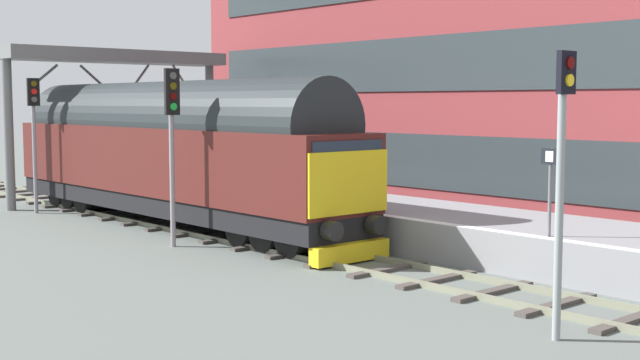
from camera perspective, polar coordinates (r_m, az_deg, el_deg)
ground_plane at (r=22.23m, az=-1.08°, el=-5.06°), size 140.00×140.00×0.00m
track_main at (r=22.22m, az=-1.08°, el=-4.92°), size 2.50×60.00×0.15m
station_platform at (r=24.60m, az=5.33°, el=-2.89°), size 4.00×44.00×1.01m
station_building at (r=28.87m, az=18.42°, el=10.88°), size 4.68×37.43×13.87m
diesel_locomotive at (r=27.45m, az=-10.32°, el=2.05°), size 2.74×17.44×4.68m
signal_post_near at (r=14.39m, az=16.18°, el=1.07°), size 0.44×0.22×4.85m
signal_post_mid at (r=23.32m, az=-10.08°, el=3.28°), size 0.44×0.22×4.93m
signal_post_far at (r=31.71m, az=-18.95°, el=3.42°), size 0.44×0.22×4.87m
platform_number_sign at (r=19.33m, az=15.44°, el=0.12°), size 0.10×0.44×1.98m
waiting_passenger at (r=28.43m, az=-4.53°, el=1.25°), size 0.34×0.51×1.64m
overhead_footbridge at (r=34.77m, az=-13.72°, el=7.52°), size 9.30×2.00×6.09m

